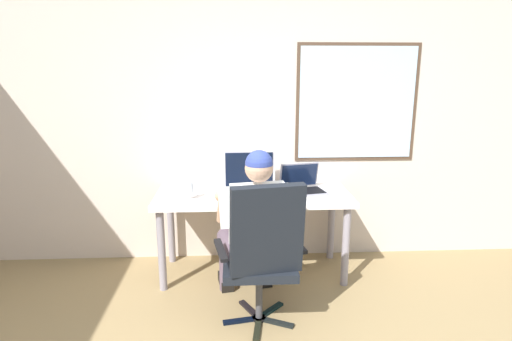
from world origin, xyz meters
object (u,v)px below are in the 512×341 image
object	(u,v)px
office_chair	(263,250)
laptop	(302,184)
person_seated	(255,227)
crt_monitor	(248,167)
wine_glass	(189,188)
desk	(253,203)

from	to	relation	value
office_chair	laptop	distance (m)	1.00
person_seated	crt_monitor	bearing A→B (deg)	92.21
laptop	wine_glass	size ratio (longest dim) A/B	2.75
person_seated	crt_monitor	xyz separation A→B (m)	(-0.02, 0.60, 0.31)
crt_monitor	laptop	bearing A→B (deg)	3.03
crt_monitor	laptop	world-z (taller)	crt_monitor
person_seated	desk	bearing A→B (deg)	88.45
crt_monitor	desk	bearing A→B (deg)	-32.44
person_seated	wine_glass	distance (m)	0.69
desk	crt_monitor	world-z (taller)	crt_monitor
desk	laptop	distance (m)	0.45
desk	crt_monitor	xyz separation A→B (m)	(-0.04, 0.02, 0.31)
desk	laptop	bearing A→B (deg)	6.58
laptop	wine_glass	world-z (taller)	laptop
person_seated	crt_monitor	size ratio (longest dim) A/B	2.88
crt_monitor	office_chair	bearing A→B (deg)	-85.64
office_chair	crt_monitor	world-z (taller)	crt_monitor
office_chair	wine_glass	bearing A→B (deg)	128.18
office_chair	crt_monitor	distance (m)	0.94
person_seated	laptop	bearing A→B (deg)	54.68
crt_monitor	laptop	distance (m)	0.49
desk	person_seated	distance (m)	0.57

